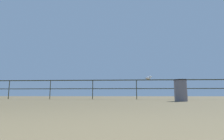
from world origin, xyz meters
The scene contains 3 objects.
pier_railing centered at (0.00, 9.60, 0.83)m, with size 22.51×0.05×1.11m.
seagull_on_rail centered at (1.93, 9.59, 1.20)m, with size 0.43×0.22×0.21m.
trash_bin centered at (2.74, 6.66, 0.43)m, with size 0.50×0.50×0.85m.
Camera 1 is at (0.50, -0.42, 0.26)m, focal length 28.20 mm.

